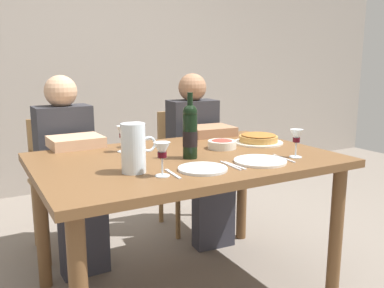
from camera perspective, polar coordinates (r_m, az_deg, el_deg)
back_wall at (r=4.16m, az=-15.96°, el=13.20°), size 8.00×0.10×2.80m
dining_table at (r=2.13m, az=-0.87°, el=-4.15°), size 1.50×1.00×0.76m
wine_bottle at (r=2.04m, az=-0.37°, el=1.79°), size 0.07×0.07×0.33m
water_pitcher at (r=1.80m, az=-8.15°, el=-0.97°), size 0.16×0.11×0.22m
baked_tart at (r=2.47m, az=9.27°, el=0.74°), size 0.29×0.29×0.06m
salad_bowl at (r=2.29m, az=4.22°, el=0.04°), size 0.16×0.16×0.05m
wine_glass_left_diner at (r=2.13m, az=14.39°, el=0.88°), size 0.07×0.07×0.14m
wine_glass_right_diner at (r=1.72m, az=-4.21°, el=-1.09°), size 0.07×0.07×0.15m
wine_glass_centre at (r=2.33m, az=-7.85°, el=2.06°), size 0.07×0.07×0.14m
wine_glass_spare at (r=2.22m, az=-9.68°, el=1.47°), size 0.07×0.07×0.14m
dinner_plate_left_setting at (r=1.84m, az=1.51°, el=-3.48°), size 0.22×0.22×0.01m
dinner_plate_right_setting at (r=2.00m, az=9.50°, el=-2.37°), size 0.26×0.26×0.01m
fork_left_setting at (r=1.77m, az=-2.70°, el=-4.18°), size 0.03×0.16×0.00m
knife_left_setting at (r=1.92m, az=5.38°, el=-3.01°), size 0.02×0.18×0.00m
knife_right_setting at (r=2.10m, az=12.71°, el=-1.96°), size 0.03×0.18×0.00m
spoon_right_setting at (r=1.92m, az=5.98°, el=-3.00°), size 0.02×0.16×0.00m
chair_left at (r=2.87m, az=-17.75°, el=-4.13°), size 0.42×0.42×0.87m
diner_left at (r=2.62m, az=-16.70°, el=-2.83°), size 0.35×0.51×1.16m
chair_right at (r=3.11m, az=-0.94°, el=-2.38°), size 0.43×0.43×0.87m
diner_right at (r=2.88m, az=1.02°, el=-1.07°), size 0.36×0.52×1.16m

